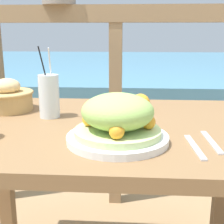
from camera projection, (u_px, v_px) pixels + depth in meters
The scene contains 9 objects.
patio_table at pixel (104, 150), 1.07m from camera, with size 1.14×0.78×0.71m.
railing_fence at pixel (116, 74), 1.73m from camera, with size 2.80×0.08×1.15m.
sea_backdrop at pixel (126, 84), 4.26m from camera, with size 12.00×4.00×0.61m.
salad_plate at pixel (118, 121), 0.86m from camera, with size 0.29×0.29×0.14m.
drink_glass at pixel (49, 96), 1.11m from camera, with size 0.07×0.07×0.25m.
bread_basket at pixel (7, 97), 1.21m from camera, with size 0.20×0.20×0.13m.
fork at pixel (195, 147), 0.83m from camera, with size 0.03×0.18×0.00m.
knife at pixel (211, 142), 0.87m from camera, with size 0.02×0.18×0.00m.
orange_near_glass at pixel (140, 103), 1.18m from camera, with size 0.07×0.07×0.07m.
Camera 1 is at (0.10, -1.00, 1.01)m, focal length 50.00 mm.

